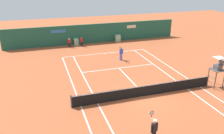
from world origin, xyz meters
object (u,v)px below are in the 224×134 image
at_px(umpire_chair, 218,68).
at_px(tennis_ball_by_sideline, 98,78).
at_px(ball_kid_centre_post, 82,41).
at_px(player_near_side, 154,128).
at_px(ball_kid_right_post, 69,42).
at_px(player_on_baseline, 121,52).

height_order(umpire_chair, tennis_ball_by_sideline, umpire_chair).
xyz_separation_m(ball_kid_centre_post, tennis_ball_by_sideline, (-0.65, -11.08, -0.71)).
height_order(player_near_side, ball_kid_right_post, player_near_side).
bearing_deg(umpire_chair, player_on_baseline, 31.63).
relative_size(umpire_chair, player_near_side, 1.52).
distance_m(player_near_side, ball_kid_centre_post, 20.93).
bearing_deg(player_on_baseline, tennis_ball_by_sideline, 49.73).
distance_m(player_on_baseline, ball_kid_centre_post, 7.70).
relative_size(umpire_chair, ball_kid_centre_post, 2.09).
relative_size(player_on_baseline, player_near_side, 1.01).
distance_m(umpire_chair, ball_kid_centre_post, 18.25).
bearing_deg(player_near_side, umpire_chair, 15.82).
bearing_deg(player_on_baseline, umpire_chair, 124.77).
relative_size(player_on_baseline, tennis_ball_by_sideline, 26.30).
distance_m(player_near_side, tennis_ball_by_sideline, 9.92).
xyz_separation_m(player_on_baseline, ball_kid_right_post, (-4.90, 6.99, -0.21)).
distance_m(ball_kid_centre_post, tennis_ball_by_sideline, 11.12).
xyz_separation_m(player_on_baseline, ball_kid_centre_post, (-3.22, 6.99, -0.20)).
height_order(umpire_chair, ball_kid_right_post, umpire_chair).
bearing_deg(umpire_chair, ball_kid_centre_post, 28.71).
bearing_deg(ball_kid_centre_post, player_near_side, 80.06).
distance_m(player_on_baseline, ball_kid_right_post, 8.54).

